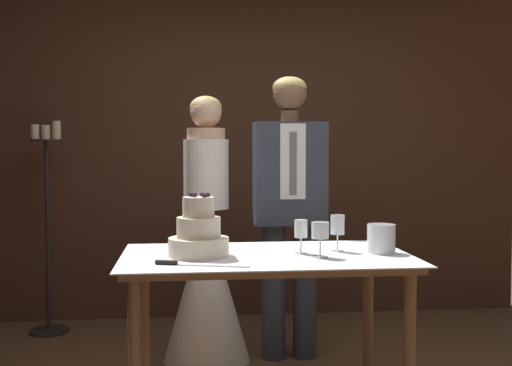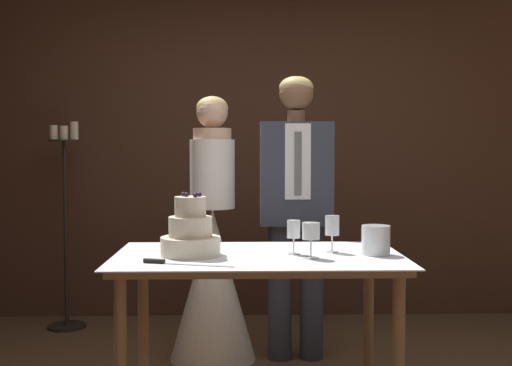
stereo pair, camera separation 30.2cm
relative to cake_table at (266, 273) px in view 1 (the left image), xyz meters
name	(u,v)px [view 1 (the left image)]	position (x,y,z in m)	size (l,w,h in m)	color
wall_back	(243,131)	(0.07, 2.02, 0.75)	(4.49, 0.12, 2.95)	#472B1E
cake_table	(266,273)	(0.00, 0.00, 0.00)	(1.40, 0.84, 0.82)	brown
tiered_cake	(199,235)	(-0.33, -0.02, 0.20)	(0.29, 0.29, 0.31)	beige
cake_knife	(184,264)	(-0.40, -0.25, 0.10)	(0.42, 0.14, 0.02)	silver
wine_glass_near	(301,230)	(0.17, 0.00, 0.21)	(0.06, 0.06, 0.17)	silver
wine_glass_middle	(320,232)	(0.25, -0.11, 0.21)	(0.08, 0.08, 0.17)	silver
wine_glass_far	(338,227)	(0.37, 0.06, 0.22)	(0.07, 0.07, 0.18)	silver
hurricane_candle	(381,239)	(0.57, -0.02, 0.16)	(0.14, 0.14, 0.14)	silver
bride	(207,265)	(-0.26, 0.90, -0.12)	(0.54, 0.54, 1.66)	white
groom	(290,199)	(0.26, 0.90, 0.29)	(0.45, 0.25, 1.78)	#333847
candle_stand	(48,229)	(-1.38, 1.64, 0.03)	(0.28, 0.28, 1.53)	black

